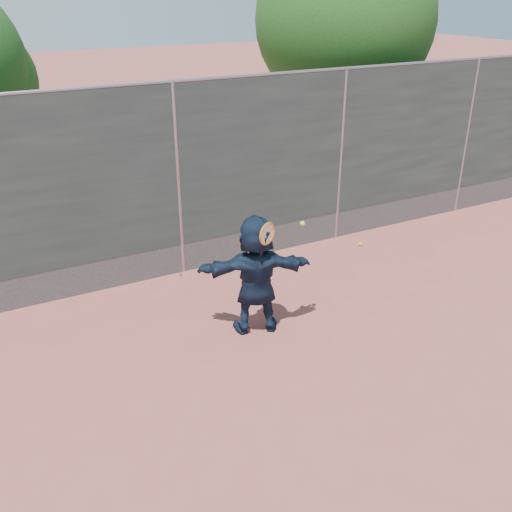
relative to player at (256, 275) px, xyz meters
name	(u,v)px	position (x,y,z in m)	size (l,w,h in m)	color
ground	(295,394)	(-0.25, -1.44, -0.82)	(80.00, 80.00, 0.00)	#9E4C42
player	(256,275)	(0.00, 0.00, 0.00)	(1.51, 0.48, 1.63)	#131F34
ball_ground	(360,244)	(2.92, 1.53, -0.78)	(0.07, 0.07, 0.07)	#ADDD31
fence	(178,178)	(-0.25, 2.06, 0.77)	(20.00, 0.06, 3.03)	#38423D
swing_action	(271,234)	(0.10, -0.19, 0.63)	(0.72, 0.16, 0.51)	#C67012
tree_right	(350,25)	(4.43, 4.31, 2.68)	(3.78, 3.60, 5.39)	#382314
weed_clump	(203,263)	(0.04, 1.94, -0.68)	(0.68, 0.07, 0.30)	#387226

